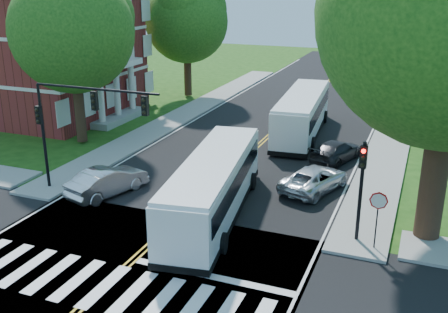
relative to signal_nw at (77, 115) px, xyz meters
The scene contains 21 objects.
ground 9.74m from the signal_nw, 47.67° to the right, with size 140.00×140.00×0.00m, color #1C4812.
road 13.69m from the signal_nw, 63.16° to the left, with size 14.00×96.00×0.01m, color black.
cross_road 9.73m from the signal_nw, 47.67° to the right, with size 60.00×12.00×0.01m, color black.
center_line 17.20m from the signal_nw, 69.39° to the left, with size 0.36×70.00×0.01m, color gold.
edge_line_w 16.20m from the signal_nw, 93.47° to the left, with size 0.12×70.00×0.01m, color silver.
edge_line_e 20.54m from the signal_nw, 50.90° to the left, with size 0.12×70.00×0.01m, color silver.
crosswalk 10.07m from the signal_nw, 49.80° to the right, with size 12.60×3.00×0.01m, color silver.
stop_bar 11.40m from the signal_nw, 27.30° to the right, with size 6.60×0.40×0.01m, color silver.
sidewalk_nw 19.22m from the signal_nw, 97.50° to the left, with size 2.60×40.00×0.15m, color gray.
sidewalk_ne 23.75m from the signal_nw, 52.69° to the left, with size 2.60×40.00×0.15m, color gray.
tree_west_near 9.96m from the signal_nw, 126.70° to the left, with size 8.00×8.00×11.40m.
tree_west_far 24.27m from the signal_nw, 102.31° to the left, with size 7.60×7.60×10.67m.
brick_building 21.08m from the signal_nw, 139.86° to the left, with size 20.00×13.00×10.80m.
signal_nw is the anchor object (origin of this frame).
signal_ne 14.13m from the signal_nw, ahead, with size 0.30×0.46×4.40m.
stop_sign 15.05m from the signal_nw, ahead, with size 0.76×0.08×2.53m.
bus_lead 7.82m from the signal_nw, ahead, with size 4.17×11.55×2.93m.
bus_follow 17.34m from the signal_nw, 62.41° to the left, with size 3.55×11.80×3.01m.
hatchback 3.83m from the signal_nw, 26.02° to the left, with size 1.57×4.51×1.49m, color silver.
suv 12.76m from the signal_nw, 24.84° to the left, with size 2.13×4.62×1.28m, color silver.
dark_sedan 15.73m from the signal_nw, 42.28° to the left, with size 1.79×4.41×1.28m, color black.
Camera 1 is at (10.35, -14.48, 10.95)m, focal length 42.00 mm.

